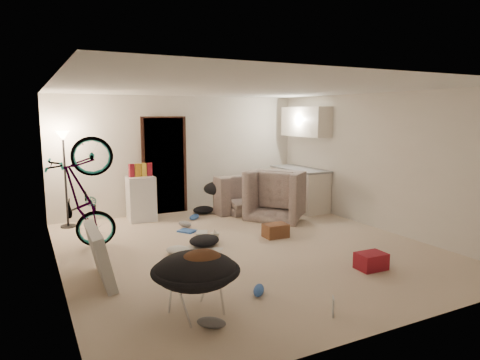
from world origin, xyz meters
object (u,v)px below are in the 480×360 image
tv_box (100,255)px  drink_case_a (276,231)px  mini_fridge (141,198)px  saucer_chair (196,278)px  bicycle (84,220)px  juicer (215,236)px  floor_lamp (64,158)px  armchair (282,199)px  drink_case_b (371,261)px  kitchen_counter (299,189)px  sofa (254,195)px

tv_box → drink_case_a: bearing=14.0°
mini_fridge → saucer_chair: mini_fridge is taller
bicycle → juicer: (2.00, -0.50, -0.39)m
floor_lamp → bicycle: floor_lamp is taller
floor_lamp → mini_fridge: floor_lamp is taller
armchair → mini_fridge: mini_fridge is taller
drink_case_a → armchair: bearing=55.3°
floor_lamp → drink_case_b: floor_lamp is taller
floor_lamp → kitchen_counter: bearing=-7.7°
floor_lamp → drink_case_b: (3.49, -4.29, -1.19)m
drink_case_b → juicer: bearing=124.7°
kitchen_counter → drink_case_a: 2.43m
tv_box → drink_case_b: 3.62m
kitchen_counter → juicer: kitchen_counter is taller
kitchen_counter → mini_fridge: (-3.45, 0.55, 0.00)m
armchair → tv_box: (-3.97, -1.93, -0.02)m
kitchen_counter → sofa: (-0.91, 0.45, -0.14)m
mini_fridge → juicer: bearing=-67.2°
kitchen_counter → sofa: size_ratio=0.72×
drink_case_a → drink_case_b: 1.96m
armchair → mini_fridge: bearing=32.8°
floor_lamp → drink_case_a: bearing=-37.0°
kitchen_counter → tv_box: kitchen_counter is taller
floor_lamp → mini_fridge: (1.38, -0.10, -0.86)m
floor_lamp → bicycle: bearing=-86.4°
drink_case_a → tv_box: bearing=-166.0°
floor_lamp → juicer: size_ratio=8.61×
sofa → drink_case_a: (-0.78, -2.16, -0.19)m
bicycle → drink_case_a: bearing=-95.4°
kitchen_counter → saucer_chair: size_ratio=1.59×
floor_lamp → armchair: size_ratio=1.60×
mini_fridge → drink_case_a: (1.76, -2.26, -0.33)m
drink_case_a → drink_case_b: drink_case_a is taller
drink_case_b → juicer: (-1.39, 2.19, -0.03)m
saucer_chair → juicer: bearing=61.9°
kitchen_counter → drink_case_a: bearing=-134.6°
mini_fridge → juicer: size_ratio=4.22×
floor_lamp → sofa: bearing=-2.9°
floor_lamp → sofa: 4.05m
tv_box → mini_fridge: bearing=68.0°
floor_lamp → saucer_chair: (0.85, -4.45, -0.91)m
floor_lamp → drink_case_a: size_ratio=4.46×
sofa → drink_case_b: 4.12m
floor_lamp → juicer: 3.21m
bicycle → mini_fridge: bearing=-31.7°
floor_lamp → bicycle: (0.10, -1.61, -0.83)m
sofa → armchair: bearing=97.9°
armchair → drink_case_b: (-0.58, -3.19, -0.25)m
saucer_chair → juicer: 2.67m
mini_fridge → drink_case_a: mini_fridge is taller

